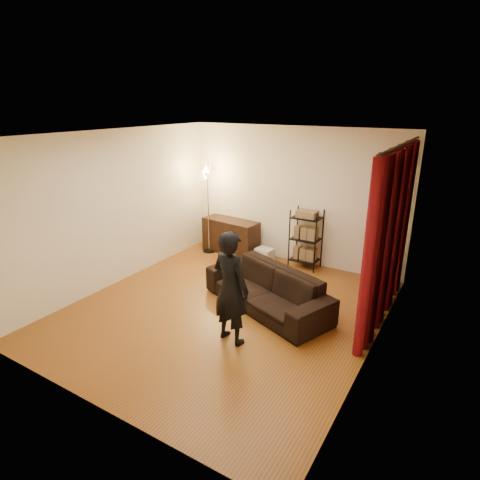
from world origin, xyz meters
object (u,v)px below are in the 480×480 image
Objects in this scene: sofa at (267,289)px; floor_lamp at (208,210)px; wire_shelf at (306,239)px; media_cabinet at (231,236)px; storage_boxes at (264,255)px; person at (231,288)px.

sofa is 2.83m from floor_lamp.
wire_shelf is 2.17m from floor_lamp.
media_cabinet reaches higher than storage_boxes.
wire_shelf is (0.83, 0.15, 0.45)m from storage_boxes.
storage_boxes is at bearing 140.23° from sofa.
sofa is 1.17m from person.
media_cabinet is at bearing 179.20° from wire_shelf.
person reaches higher than wire_shelf.
storage_boxes is at bearing -0.07° from media_cabinet.
person is 3.50m from floor_lamp.
person is at bearing -68.28° from sofa.
sofa is at bearing -79.02° from person.
storage_boxes is 0.18× the size of floor_lamp.
person is 3.45m from media_cabinet.
sofa is 1.89m from wire_shelf.
person is (0.01, -1.07, 0.47)m from sofa.
person reaches higher than storage_boxes.
wire_shelf is at bearing -76.98° from person.
sofa reaches higher than storage_boxes.
floor_lamp is (-1.30, -0.12, 0.81)m from storage_boxes.
wire_shelf reaches higher than media_cabinet.
person is 1.27× the size of media_cabinet.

